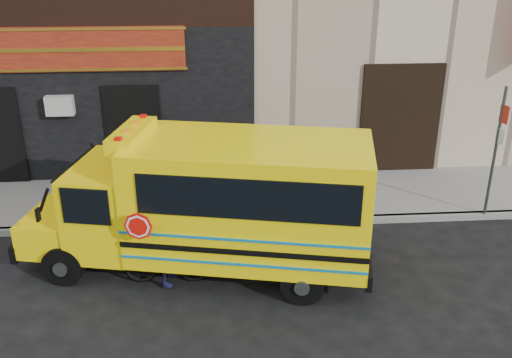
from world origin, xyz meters
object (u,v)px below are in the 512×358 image
Objects in this scene: school_bus at (216,201)px; cyclist at (167,240)px; bicycle at (167,260)px; sign_pole at (496,150)px.

cyclist is at bearing -152.37° from school_bus.
cyclist is (0.03, -0.04, 0.46)m from bicycle.
school_bus is at bearing -55.14° from cyclist.
sign_pole reaches higher than cyclist.
sign_pole reaches higher than bicycle.
sign_pole is 7.76m from bicycle.
school_bus is 4.28× the size of bicycle.
school_bus is 1.48m from bicycle.
school_bus is at bearing -62.17° from bicycle.
sign_pole is at bearing 14.80° from school_bus.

